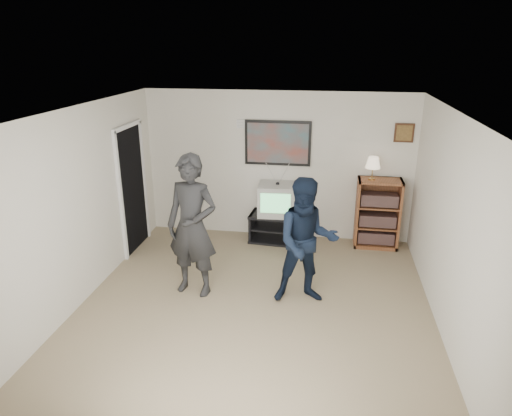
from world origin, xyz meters
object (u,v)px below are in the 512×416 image
(person_tall, at_px, (192,226))
(person_short, at_px, (307,242))
(media_stand, at_px, (279,227))
(bookshelf, at_px, (377,213))
(crt_television, at_px, (277,199))

(person_tall, relative_size, person_short, 1.14)
(media_stand, bearing_deg, bookshelf, 6.34)
(crt_television, bearing_deg, person_short, -75.11)
(person_tall, bearing_deg, crt_television, 74.16)
(media_stand, relative_size, person_tall, 0.53)
(bookshelf, xyz_separation_m, person_short, (-1.06, -1.90, 0.26))
(media_stand, height_order, crt_television, crt_television)
(crt_television, distance_m, person_short, 1.95)
(media_stand, height_order, person_short, person_short)
(bookshelf, height_order, person_tall, person_tall)
(media_stand, bearing_deg, person_tall, -112.25)
(person_tall, bearing_deg, bookshelf, 46.89)
(bookshelf, distance_m, person_short, 2.20)
(media_stand, xyz_separation_m, bookshelf, (1.62, 0.05, 0.34))
(crt_television, distance_m, bookshelf, 1.66)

